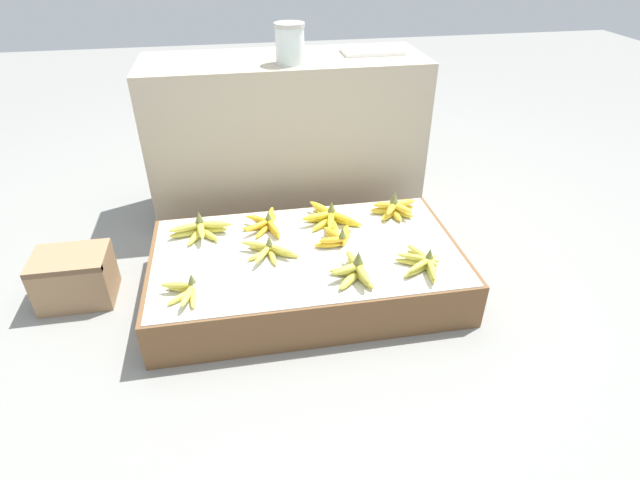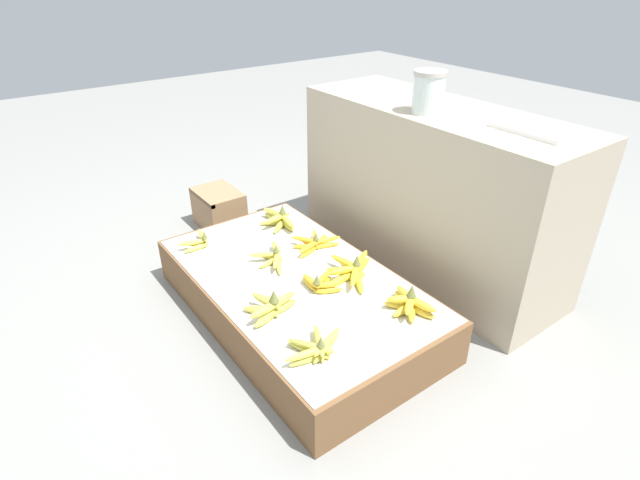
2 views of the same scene
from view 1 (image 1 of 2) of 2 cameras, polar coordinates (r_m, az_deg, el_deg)
The scene contains 15 objects.
ground_plane at distance 2.16m, azimuth -1.51°, elevation -5.58°, with size 10.00×10.00×0.00m, color gray.
display_platform at distance 2.10m, azimuth -1.55°, elevation -3.45°, with size 1.26×0.72×0.20m.
back_vendor_table at distance 2.63m, azimuth -3.84°, elevation 11.68°, with size 1.36×0.48×0.79m.
wooden_crate at distance 2.28m, azimuth -26.24°, elevation -3.85°, with size 0.29×0.21×0.22m.
banana_bunch_front_left at distance 1.85m, azimuth -15.22°, elevation -5.70°, with size 0.13×0.17×0.09m.
banana_bunch_front_midright at distance 1.88m, azimuth 3.99°, elevation -3.47°, with size 0.16×0.22×0.11m.
banana_bunch_front_right at distance 1.97m, azimuth 11.68°, elevation -2.55°, with size 0.17×0.25×0.09m.
banana_bunch_middle_midleft at distance 2.01m, azimuth -5.92°, elevation -1.24°, with size 0.24×0.18×0.08m.
banana_bunch_middle_midright at distance 2.07m, azimuth 1.92°, elevation 0.31°, with size 0.18×0.13×0.09m.
banana_bunch_back_left at distance 2.18m, azimuth -13.52°, elevation 1.20°, with size 0.27×0.17×0.11m.
banana_bunch_back_midleft at distance 2.19m, azimuth -6.21°, elevation 1.89°, with size 0.17×0.24×0.09m.
banana_bunch_back_midright at distance 2.21m, azimuth 1.10°, elevation 2.56°, with size 0.27×0.27×0.10m.
banana_bunch_back_right at distance 2.30m, azimuth 8.54°, elevation 3.56°, with size 0.22×0.13×0.11m.
glass_jar at distance 2.39m, azimuth -3.47°, elevation 21.53°, with size 0.14×0.14×0.17m.
foam_tray_white at distance 2.61m, azimuth 5.98°, elevation 20.67°, with size 0.29×0.16×0.02m.
Camera 1 is at (-0.24, -1.67, 1.35)m, focal length 28.00 mm.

